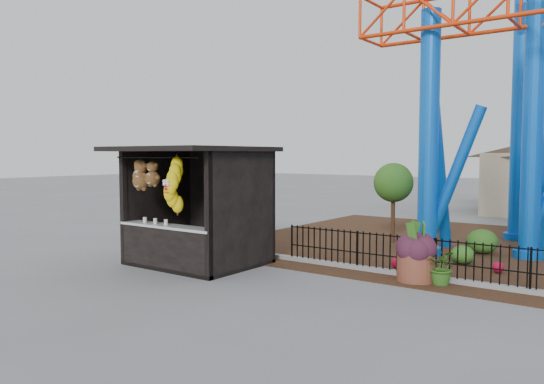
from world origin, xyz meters
The scene contains 8 objects.
ground centered at (0.00, 0.00, 0.00)m, with size 120.00×120.00×0.00m, color slate.
mulch_bed centered at (4.00, 8.00, 0.01)m, with size 18.00×12.00×0.02m, color #331E11.
curb centered at (4.00, 3.00, 0.06)m, with size 18.00×0.18×0.12m, color gray.
prize_booth centered at (-2.99, 0.92, 1.52)m, with size 3.50×3.40×3.12m.
picket_fence centered at (4.90, 3.00, 0.50)m, with size 12.20×0.06×1.00m, color black, non-canonical shape.
terracotta_planter centered at (2.45, 2.70, 0.33)m, with size 0.86×0.86×0.66m, color brown.
planter_foliage centered at (2.45, 2.70, 0.98)m, with size 0.70×0.70×0.64m, color #381626.
potted_plant centered at (3.06, 2.70, 0.41)m, with size 0.74×0.64×0.82m, color #235218.
Camera 1 is at (6.89, -8.95, 2.91)m, focal length 35.00 mm.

